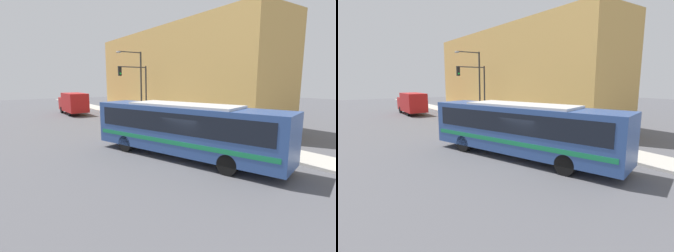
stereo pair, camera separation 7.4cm
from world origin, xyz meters
The scene contains 10 objects.
ground_plane centered at (0.00, 0.00, 0.00)m, with size 120.00×120.00×0.00m, color #515156.
sidewalk centered at (5.77, 20.00, 0.08)m, with size 2.53×70.00×0.15m.
building_facade centered at (10.03, 15.12, 5.15)m, with size 6.00×28.25×10.29m.
city_bus centered at (0.16, 0.72, 1.85)m, with size 5.93×12.14×3.19m.
delivery_truck centered at (0.55, 25.04, 1.56)m, with size 2.31×6.72×2.85m.
fire_hydrant centered at (5.10, 2.59, 0.54)m, with size 0.27×0.37×0.78m.
traffic_light_pole centered at (4.19, 13.71, 4.13)m, with size 3.28×0.35×5.85m.
street_lamp centered at (4.95, 14.96, 4.59)m, with size 2.97×0.28×7.42m.
pedestrian_near_corner centered at (5.79, 6.72, 1.07)m, with size 0.34×0.34×1.80m.
pedestrian_mid_block centered at (6.00, 14.52, 0.98)m, with size 0.34×0.34×1.64m.
Camera 1 is at (-9.06, -10.95, 4.48)m, focal length 28.00 mm.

